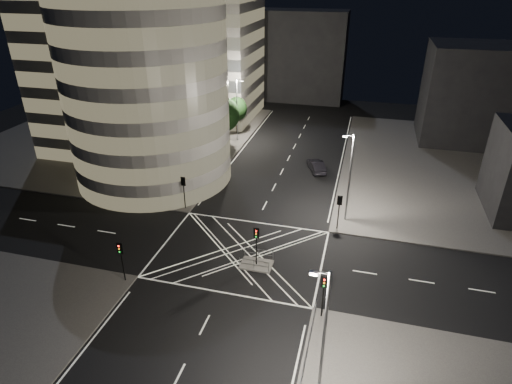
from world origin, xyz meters
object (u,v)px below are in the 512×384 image
(traffic_signal_fr, at_px, (339,206))
(street_lamp_right_far, at_px, (349,175))
(central_island, at_px, (256,265))
(traffic_signal_island, at_px, (256,240))
(street_lamp_left_near, at_px, (194,149))
(street_lamp_left_far, at_px, (237,108))
(traffic_signal_nr, at_px, (324,289))
(street_lamp_right_near, at_px, (323,333))
(traffic_signal_nl, at_px, (121,255))
(traffic_signal_fl, at_px, (184,187))
(sedan, at_px, (316,166))

(traffic_signal_fr, bearing_deg, street_lamp_right_far, 73.89)
(central_island, distance_m, traffic_signal_island, 2.84)
(street_lamp_left_near, relative_size, street_lamp_left_far, 1.00)
(central_island, bearing_deg, traffic_signal_nr, -37.93)
(central_island, bearing_deg, street_lamp_right_near, -59.25)
(street_lamp_left_far, bearing_deg, traffic_signal_nl, -89.01)
(traffic_signal_nl, distance_m, traffic_signal_fr, 22.24)
(traffic_signal_nr, bearing_deg, central_island, 142.07)
(traffic_signal_fr, relative_size, street_lamp_right_near, 0.40)
(traffic_signal_fl, relative_size, traffic_signal_nl, 1.00)
(traffic_signal_nl, bearing_deg, street_lamp_right_near, -21.55)
(traffic_signal_island, bearing_deg, street_lamp_right_far, 54.70)
(street_lamp_left_far, bearing_deg, street_lamp_right_near, -66.79)
(traffic_signal_fr, relative_size, traffic_signal_nr, 1.00)
(traffic_signal_fr, height_order, sedan, traffic_signal_fr)
(traffic_signal_fl, height_order, street_lamp_right_far, street_lamp_right_far)
(traffic_signal_island, bearing_deg, traffic_signal_fr, 50.67)
(traffic_signal_fr, relative_size, street_lamp_left_far, 0.40)
(traffic_signal_nl, xyz_separation_m, traffic_signal_nr, (17.60, 0.00, 0.00))
(traffic_signal_island, distance_m, street_lamp_left_near, 17.89)
(traffic_signal_nl, height_order, traffic_signal_nr, same)
(street_lamp_left_far, relative_size, street_lamp_right_far, 1.00)
(central_island, relative_size, street_lamp_right_far, 0.30)
(central_island, xyz_separation_m, sedan, (2.57, 22.94, 0.70))
(traffic_signal_nl, height_order, street_lamp_left_near, street_lamp_left_near)
(traffic_signal_island, relative_size, street_lamp_left_near, 0.40)
(traffic_signal_fr, distance_m, traffic_signal_island, 10.73)
(traffic_signal_fr, xyz_separation_m, street_lamp_left_near, (-18.24, 5.20, 2.63))
(traffic_signal_fr, xyz_separation_m, street_lamp_right_far, (0.64, 2.20, 2.63))
(traffic_signal_nl, height_order, traffic_signal_fr, same)
(traffic_signal_nr, relative_size, sedan, 0.85)
(traffic_signal_nr, xyz_separation_m, street_lamp_left_near, (-18.24, 18.80, 2.63))
(street_lamp_left_near, bearing_deg, traffic_signal_fr, -15.92)
(central_island, distance_m, street_lamp_right_near, 15.54)
(traffic_signal_fl, xyz_separation_m, street_lamp_right_far, (18.24, 2.20, 2.63))
(traffic_signal_fr, xyz_separation_m, street_lamp_left_far, (-18.24, 23.20, 2.63))
(central_island, distance_m, street_lamp_left_near, 18.52)
(street_lamp_left_near, bearing_deg, street_lamp_right_far, -9.03)
(street_lamp_right_near, bearing_deg, traffic_signal_fr, 91.75)
(central_island, bearing_deg, street_lamp_left_far, 109.95)
(traffic_signal_fl, relative_size, traffic_signal_fr, 1.00)
(traffic_signal_fr, height_order, street_lamp_right_far, street_lamp_right_far)
(traffic_signal_island, relative_size, sedan, 0.85)
(traffic_signal_fl, distance_m, street_lamp_right_far, 18.55)
(street_lamp_right_far, relative_size, sedan, 2.11)
(central_island, xyz_separation_m, traffic_signal_fr, (6.80, 8.30, 2.84))
(traffic_signal_nl, relative_size, traffic_signal_fr, 1.00)
(traffic_signal_nl, height_order, street_lamp_right_near, street_lamp_right_near)
(traffic_signal_island, height_order, street_lamp_right_far, street_lamp_right_far)
(traffic_signal_nr, relative_size, street_lamp_left_far, 0.40)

